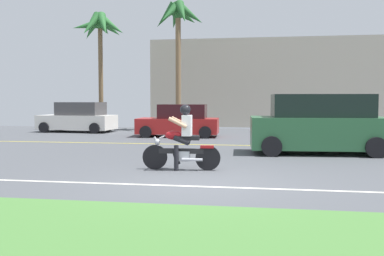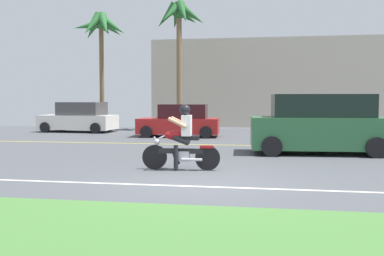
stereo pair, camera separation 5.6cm
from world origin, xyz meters
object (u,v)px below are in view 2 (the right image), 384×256
palm_tree_0 (101,31)px  motorcyclist (182,142)px  parked_car_1 (180,122)px  suv_nearby (319,125)px  palm_tree_1 (179,23)px  parked_car_0 (79,118)px

palm_tree_0 → motorcyclist: bearing=-61.7°
parked_car_1 → suv_nearby: bearing=-44.7°
parked_car_1 → palm_tree_1: size_ratio=0.54×
motorcyclist → palm_tree_1: bearing=101.7°
palm_tree_0 → suv_nearby: bearing=-40.8°
suv_nearby → parked_car_1: suv_nearby is taller
motorcyclist → parked_car_1: motorcyclist is taller
palm_tree_1 → parked_car_1: bearing=-78.1°
palm_tree_0 → palm_tree_1: size_ratio=0.92×
motorcyclist → suv_nearby: (3.78, 4.11, 0.24)m
parked_car_0 → palm_tree_0: size_ratio=0.61×
palm_tree_1 → motorcyclist: bearing=-78.3°
parked_car_1 → palm_tree_0: palm_tree_0 is taller
suv_nearby → palm_tree_1: 13.08m
parked_car_1 → palm_tree_0: size_ratio=0.58×
motorcyclist → parked_car_1: 10.06m
suv_nearby → parked_car_0: size_ratio=1.12×
suv_nearby → parked_car_1: 8.16m
parked_car_1 → palm_tree_1: bearing=101.9°
parked_car_1 → palm_tree_0: bearing=144.0°
parked_car_0 → palm_tree_1: bearing=23.0°
palm_tree_0 → palm_tree_1: bearing=4.2°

